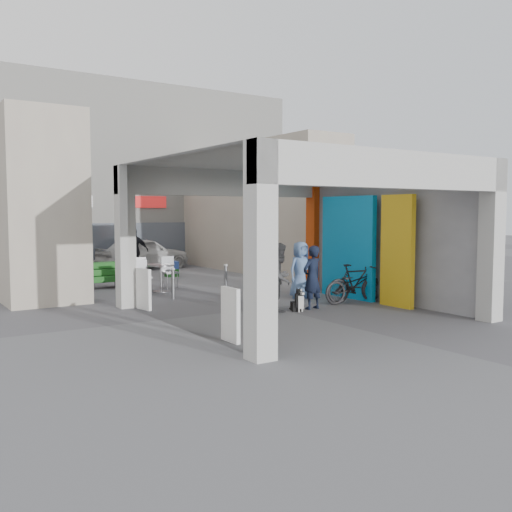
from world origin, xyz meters
TOP-DOWN VIEW (x-y plane):
  - ground at (0.00, 0.00)m, footprint 90.00×90.00m
  - arcade_canopy at (0.54, -0.82)m, footprint 6.40×6.45m
  - far_building at (-0.00, 13.99)m, footprint 18.00×4.08m
  - plaza_bldg_left at (-4.50, 7.50)m, footprint 2.00×9.00m
  - plaza_bldg_right at (4.50, 7.50)m, footprint 2.00×9.00m
  - bollard_left at (-1.46, 2.57)m, footprint 0.09×0.09m
  - bollard_center at (0.14, 2.50)m, footprint 0.09×0.09m
  - bollard_right at (1.68, 2.55)m, footprint 0.09×0.09m
  - advert_board_near at (-2.75, -2.64)m, footprint 0.10×0.55m
  - advert_board_far at (-2.75, 1.48)m, footprint 0.18×0.56m
  - cafe_set at (-1.27, 4.41)m, footprint 1.63×1.32m
  - produce_stand at (-2.33, 5.89)m, footprint 1.20×0.65m
  - crate_stack at (0.82, 7.59)m, footprint 0.50×0.41m
  - border_collie at (0.22, -0.77)m, footprint 0.21×0.42m
  - man_with_dog at (0.72, -0.71)m, footprint 0.62×0.46m
  - man_back_turned at (-0.31, -0.78)m, footprint 1.01×0.94m
  - man_elderly at (1.54, 0.82)m, footprint 0.80×0.55m
  - man_crates at (-0.11, 8.88)m, footprint 1.13×0.66m
  - bicycle_front at (2.22, -0.56)m, footprint 1.84×0.77m
  - bicycle_rear at (2.30, -0.54)m, footprint 1.75×0.72m
  - white_van at (0.97, 10.66)m, footprint 4.13×2.31m

SIDE VIEW (x-z plane):
  - ground at x=0.00m, z-range 0.00..0.00m
  - border_collie at x=0.22m, z-range -0.06..0.52m
  - crate_stack at x=0.82m, z-range 0.00..0.56m
  - produce_stand at x=-2.33m, z-range -0.08..0.71m
  - cafe_set at x=-1.27m, z-range -0.14..0.84m
  - bollard_left at x=-1.46m, z-range 0.00..0.83m
  - bollard_center at x=0.14m, z-range 0.00..0.86m
  - bollard_right at x=1.68m, z-range 0.00..0.89m
  - bicycle_front at x=2.22m, z-range 0.00..0.94m
  - advert_board_near at x=-2.75m, z-range 0.01..1.01m
  - advert_board_far at x=-2.75m, z-range 0.01..1.01m
  - bicycle_rear at x=2.30m, z-range 0.00..1.02m
  - white_van at x=0.97m, z-range 0.00..1.33m
  - man_with_dog at x=0.72m, z-range 0.00..1.55m
  - man_elderly at x=1.54m, z-range 0.00..1.56m
  - man_back_turned at x=-0.31m, z-range 0.00..1.66m
  - man_crates at x=-0.11m, z-range 0.00..1.80m
  - arcade_canopy at x=0.54m, z-range -0.90..5.50m
  - plaza_bldg_left at x=-4.50m, z-range 0.00..5.00m
  - plaza_bldg_right at x=4.50m, z-range 0.00..5.00m
  - far_building at x=0.00m, z-range -0.01..7.99m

